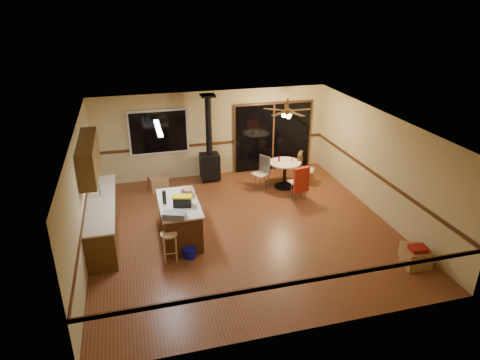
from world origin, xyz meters
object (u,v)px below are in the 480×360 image
object	(u,v)px
dining_table	(285,170)
chair_right	(301,164)
toolbox_black	(182,202)
bar_stool	(170,247)
toolbox_grey	(174,215)
kitchen_island	(180,220)
wood_stove	(210,157)
box_corner_b	(410,252)
chair_left	(263,168)
blue_bucket	(189,252)
box_corner_a	(416,258)
box_under_window	(158,183)
chair_near	(301,180)

from	to	relation	value
dining_table	chair_right	bearing A→B (deg)	14.98
toolbox_black	bar_stool	distance (m)	1.03
bar_stool	chair_right	size ratio (longest dim) A/B	0.92
toolbox_grey	toolbox_black	world-z (taller)	toolbox_black
kitchen_island	toolbox_black	xyz separation A→B (m)	(0.06, -0.20, 0.55)
wood_stove	box_corner_b	bearing A→B (deg)	-57.35
toolbox_black	chair_left	size ratio (longest dim) A/B	0.70
bar_stool	toolbox_grey	bearing A→B (deg)	40.28
blue_bucket	box_corner_a	xyz separation A→B (m)	(4.47, -1.53, 0.08)
toolbox_grey	box_corner_a	world-z (taller)	toolbox_grey
wood_stove	chair_right	world-z (taller)	wood_stove
dining_table	kitchen_island	bearing A→B (deg)	-148.60
dining_table	box_under_window	size ratio (longest dim) A/B	1.79
chair_near	box_corner_b	size ratio (longest dim) A/B	1.79
bar_stool	box_under_window	distance (m)	3.61
kitchen_island	blue_bucket	distance (m)	0.92
chair_left	box_under_window	distance (m)	3.02
box_corner_a	box_corner_b	world-z (taller)	box_corner_a
chair_right	box_corner_a	xyz separation A→B (m)	(0.72, -4.53, -0.41)
box_corner_a	dining_table	bearing A→B (deg)	106.13
chair_near	wood_stove	bearing A→B (deg)	137.54
wood_stove	toolbox_grey	bearing A→B (deg)	-111.39
box_corner_a	chair_left	bearing A→B (deg)	112.47
toolbox_grey	bar_stool	size ratio (longest dim) A/B	0.73
chair_left	chair_right	distance (m)	1.15
toolbox_grey	wood_stove	bearing A→B (deg)	68.61
blue_bucket	kitchen_island	bearing A→B (deg)	94.81
toolbox_grey	dining_table	xyz separation A→B (m)	(3.45, 2.72, -0.44)
toolbox_black	chair_near	xyz separation A→B (m)	(3.35, 1.32, -0.41)
chair_right	box_corner_a	world-z (taller)	chair_right
wood_stove	dining_table	size ratio (longest dim) A/B	2.80
toolbox_grey	toolbox_black	distance (m)	0.58
bar_stool	dining_table	world-z (taller)	dining_table
wood_stove	blue_bucket	distance (m)	4.14
kitchen_island	chair_near	size ratio (longest dim) A/B	2.40
chair_left	toolbox_grey	bearing A→B (deg)	-134.70
wood_stove	box_corner_a	bearing A→B (deg)	-59.15
wood_stove	box_under_window	size ratio (longest dim) A/B	5.00
chair_near	bar_stool	bearing A→B (deg)	-152.21
bar_stool	chair_near	world-z (taller)	chair_near
toolbox_grey	box_corner_a	xyz separation A→B (m)	(4.72, -1.67, -0.78)
bar_stool	box_corner_b	world-z (taller)	bar_stool
box_under_window	box_corner_b	xyz separation A→B (m)	(4.87, -4.86, -0.04)
bar_stool	dining_table	xyz separation A→B (m)	(3.61, 2.85, 0.21)
dining_table	box_under_window	xyz separation A→B (m)	(-3.55, 0.76, -0.33)
chair_right	box_under_window	distance (m)	4.15
bar_stool	dining_table	distance (m)	4.60
chair_left	box_under_window	bearing A→B (deg)	168.41
chair_right	wood_stove	bearing A→B (deg)	160.29
chair_right	box_under_window	size ratio (longest dim) A/B	1.39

